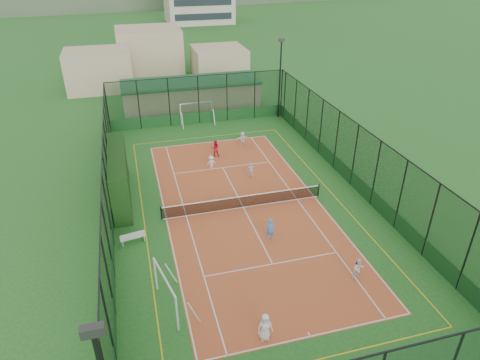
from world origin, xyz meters
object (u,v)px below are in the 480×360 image
object	(u,v)px
futsal_goal_near	(166,293)
child_far_back	(243,139)
child_far_right	(251,170)
clubhouse	(191,94)
futsal_goal_far	(196,113)
child_near_left	(265,327)
child_far_left	(211,163)
coach	(215,148)
floodlight_ne	(280,79)
white_bench	(133,237)
child_near_right	(358,269)
child_near_mid	(270,229)

from	to	relation	value
futsal_goal_near	child_far_back	bearing A→B (deg)	-39.35
futsal_goal_near	child_far_right	size ratio (longest dim) A/B	2.63
clubhouse	futsal_goal_far	world-z (taller)	clubhouse
child_near_left	child_far_left	distance (m)	17.77
futsal_goal_near	coach	world-z (taller)	futsal_goal_near
floodlight_ne	child_far_left	world-z (taller)	floodlight_ne
white_bench	child_near_right	world-z (taller)	child_near_right
child_near_mid	child_far_back	distance (m)	14.50
child_far_left	child_far_back	world-z (taller)	child_far_back
floodlight_ne	child_near_mid	xyz separation A→B (m)	(-7.96, -20.64, -3.36)
floodlight_ne	child_near_right	size ratio (longest dim) A/B	6.23
child_far_right	child_far_back	size ratio (longest dim) A/B	0.92
white_bench	coach	world-z (taller)	coach
coach	floodlight_ne	bearing A→B (deg)	-127.79
clubhouse	child_near_right	world-z (taller)	clubhouse
futsal_goal_far	child_near_left	bearing A→B (deg)	-96.17
coach	child_near_left	bearing A→B (deg)	94.56
child_far_left	child_far_right	bearing A→B (deg)	137.34
child_near_left	child_far_left	xyz separation A→B (m)	(1.15, 17.74, -0.11)
futsal_goal_near	white_bench	bearing A→B (deg)	-0.16
floodlight_ne	child_far_back	world-z (taller)	floodlight_ne
child_near_mid	child_far_back	bearing A→B (deg)	93.63
futsal_goal_near	child_far_back	world-z (taller)	futsal_goal_near
floodlight_ne	child_near_right	distance (m)	25.97
child_far_right	floodlight_ne	bearing A→B (deg)	-115.66
child_near_left	coach	bearing A→B (deg)	86.75
child_far_back	coach	distance (m)	3.30
futsal_goal_far	child_near_left	size ratio (longest dim) A/B	2.27
clubhouse	child_far_back	world-z (taller)	clubhouse
child_near_mid	child_near_right	xyz separation A→B (m)	(3.57, -4.73, -0.09)
futsal_goal_near	child_far_right	xyz separation A→B (m)	(8.24, 12.46, -0.43)
child_near_left	child_far_back	world-z (taller)	child_near_left
futsal_goal_near	child_near_mid	size ratio (longest dim) A/B	2.22
clubhouse	white_bench	world-z (taller)	clubhouse
clubhouse	child_near_mid	xyz separation A→B (m)	(0.64, -26.04, -0.81)
futsal_goal_near	child_near_right	size ratio (longest dim) A/B	2.52
futsal_goal_near	child_far_right	distance (m)	14.94
floodlight_ne	child_far_left	size ratio (longest dim) A/B	6.44
white_bench	child_near_left	xyz separation A→B (m)	(5.66, -9.32, 0.33)
floodlight_ne	clubhouse	distance (m)	10.47
child_near_mid	coach	size ratio (longest dim) A/B	0.99
child_near_right	child_far_right	size ratio (longest dim) A/B	1.04
futsal_goal_far	child_near_mid	world-z (taller)	futsal_goal_far
child_far_left	coach	distance (m)	2.60
child_near_left	child_near_right	world-z (taller)	child_near_left
white_bench	futsal_goal_far	size ratio (longest dim) A/B	0.46
child_near_right	child_far_right	bearing A→B (deg)	94.02
child_near_mid	coach	distance (m)	12.83
floodlight_ne	child_near_mid	size ratio (longest dim) A/B	5.49
floodlight_ne	child_far_right	distance (m)	14.54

